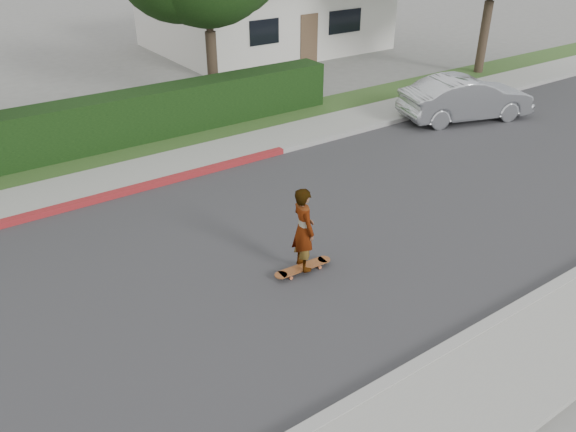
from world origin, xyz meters
name	(u,v)px	position (x,y,z in m)	size (l,w,h in m)	color
ground	(348,221)	(0.00, 0.00, 0.00)	(120.00, 120.00, 0.00)	slate
road	(348,221)	(0.00, 0.00, 0.01)	(60.00, 8.00, 0.01)	#2D2D30
curb_near	(505,316)	(0.00, -4.10, 0.07)	(60.00, 0.20, 0.15)	#9E9E99
sidewalk_near	(553,347)	(0.00, -5.00, 0.06)	(60.00, 1.60, 0.12)	gray
curb_far	(251,159)	(0.00, 4.10, 0.07)	(60.00, 0.20, 0.15)	#9E9E99
curb_red_section	(65,207)	(-5.00, 4.10, 0.08)	(12.00, 0.21, 0.15)	maroon
sidewalk_far	(235,149)	(0.00, 5.00, 0.06)	(60.00, 1.60, 0.12)	gray
planting_strip	(209,133)	(0.00, 6.60, 0.05)	(60.00, 1.60, 0.10)	#2D4C1E
hedge	(102,125)	(-3.00, 7.20, 0.75)	(15.00, 1.00, 1.50)	black
house	(263,2)	(8.00, 16.00, 2.10)	(10.60, 8.60, 4.30)	beige
skateboard	(303,267)	(-1.98, -1.02, 0.11)	(1.24, 0.29, 0.11)	#D16739
skateboarder	(304,229)	(-1.98, -1.02, 0.95)	(0.60, 0.40, 1.65)	white
car_silver	(466,98)	(7.53, 3.10, 0.70)	(1.49, 4.26, 1.40)	#B8BCC0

